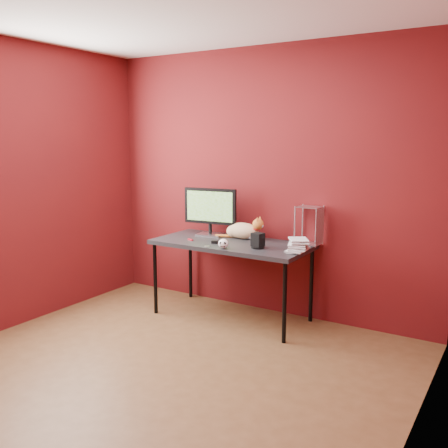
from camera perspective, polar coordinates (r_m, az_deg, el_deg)
The scene contains 11 objects.
room at distance 3.46m, azimuth -8.64°, elevation 4.97°, with size 3.52×3.52×2.61m.
desk at distance 4.77m, azimuth 0.87°, elevation -2.66°, with size 1.50×0.70×0.75m.
monitor at distance 5.01m, azimuth -1.59°, elevation 1.67°, with size 0.56×0.21×0.48m.
cat at distance 4.90m, azimuth 2.21°, elevation -0.74°, with size 0.50×0.19×0.24m.
skull_mug at distance 4.47m, azimuth -0.08°, elevation -2.26°, with size 0.09×0.10×0.09m.
speaker at distance 4.49m, azimuth 3.88°, elevation -1.96°, with size 0.12×0.12×0.14m.
book_stack at distance 4.33m, azimuth 7.73°, elevation 5.00°, with size 0.24×0.26×1.24m.
wire_rack at distance 4.67m, azimuth 9.69°, elevation -0.16°, with size 0.22×0.18×0.36m.
pocket_knife at distance 4.84m, azimuth -3.87°, elevation -1.79°, with size 0.07×0.02×0.01m, color maroon.
black_gadget at distance 4.68m, azimuth -1.08°, elevation -2.09°, with size 0.06×0.03×0.03m, color black.
washer at distance 4.56m, azimuth -1.96°, elevation -2.56°, with size 0.05×0.05×0.00m, color #B0B1B5.
Camera 1 is at (2.23, -2.63, 1.74)m, focal length 40.00 mm.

